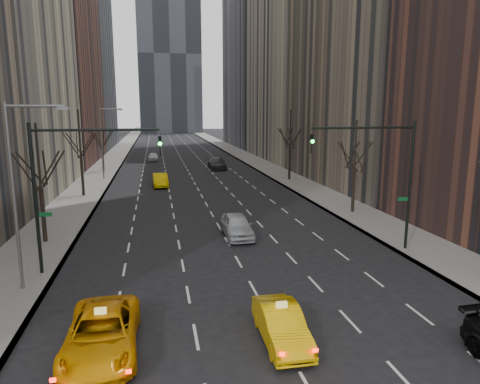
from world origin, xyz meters
TOP-DOWN VIEW (x-y plane):
  - sidewalk_left at (-12.25, 70.00)m, footprint 4.50×320.00m
  - sidewalk_right at (12.25, 70.00)m, footprint 4.50×320.00m
  - bld_left_far at (-21.50, 66.00)m, footprint 14.00×28.00m
  - bld_left_deep at (-21.50, 96.00)m, footprint 14.00×30.00m
  - bld_right_far at (21.50, 64.00)m, footprint 14.00×28.00m
  - bld_right_deep at (21.50, 95.00)m, footprint 14.00×30.00m
  - tree_lw_b at (-12.00, 18.00)m, footprint 3.36×3.50m
  - tree_lw_c at (-12.00, 34.00)m, footprint 3.36×3.50m
  - tree_lw_d at (-12.00, 52.00)m, footprint 3.36×3.50m
  - tree_rw_b at (12.00, 22.00)m, footprint 3.36×3.50m
  - tree_rw_c at (12.00, 40.00)m, footprint 3.36×3.50m
  - traffic_mast_left at (-9.11, 12.00)m, footprint 6.69×0.39m
  - traffic_mast_right at (9.11, 12.00)m, footprint 6.69×0.39m
  - streetlight_near at (-10.84, 10.00)m, footprint 2.83×0.22m
  - streetlight_far at (-10.84, 45.00)m, footprint 2.83×0.22m
  - taxi_suv at (-6.70, 3.53)m, footprint 2.56×5.53m
  - taxi_sedan at (-0.06, 3.03)m, footprint 1.54×4.26m
  - silver_sedan_ahead at (0.86, 17.01)m, footprint 1.94×4.76m
  - far_taxi at (-4.14, 38.64)m, footprint 1.85×4.72m
  - far_suv_grey at (4.56, 52.75)m, footprint 2.39×5.83m
  - far_car_white at (-5.06, 65.38)m, footprint 1.76×4.25m

SIDE VIEW (x-z plane):
  - sidewalk_left at x=-12.25m, z-range 0.00..0.15m
  - sidewalk_right at x=12.25m, z-range 0.00..0.15m
  - taxi_sedan at x=-0.06m, z-range 0.00..1.40m
  - far_car_white at x=-5.06m, z-range 0.00..1.44m
  - far_taxi at x=-4.14m, z-range 0.00..1.53m
  - taxi_suv at x=-6.70m, z-range 0.00..1.54m
  - silver_sedan_ahead at x=0.86m, z-range 0.00..1.62m
  - far_suv_grey at x=4.56m, z-range 0.00..1.69m
  - tree_lw_d at x=-12.00m, z-range -0.12..7.24m
  - tree_lw_b at x=-12.00m, z-range -0.19..7.63m
  - tree_rw_b at x=12.00m, z-range -0.19..7.63m
  - tree_lw_c at x=-12.00m, z-range -0.33..8.41m
  - tree_rw_c at x=12.00m, z-range -0.33..8.41m
  - traffic_mast_left at x=-9.11m, z-range 1.49..9.49m
  - traffic_mast_right at x=9.11m, z-range 1.49..9.49m
  - streetlight_near at x=-10.84m, z-range 1.12..10.12m
  - streetlight_far at x=-10.84m, z-range 1.12..10.12m
  - bld_left_far at x=-21.50m, z-range 0.00..44.00m
  - bld_right_far at x=21.50m, z-range 0.00..50.00m
  - bld_right_deep at x=21.50m, z-range 0.00..58.00m
  - bld_left_deep at x=-21.50m, z-range 0.00..60.00m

